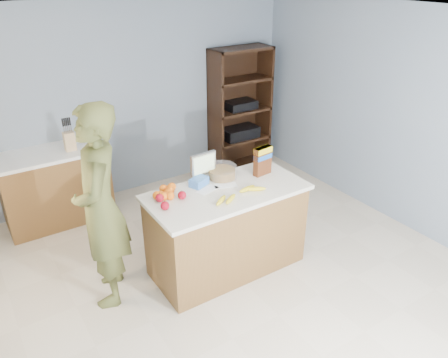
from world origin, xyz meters
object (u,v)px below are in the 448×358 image
counter_peninsula (227,233)px  cereal_box (263,159)px  shelving_unit (238,112)px  person (101,208)px  tv (203,165)px

counter_peninsula → cereal_box: 0.83m
shelving_unit → person: size_ratio=0.95×
counter_peninsula → shelving_unit: (1.55, 2.05, 0.45)m
person → tv: 1.09m
person → cereal_box: bearing=105.9°
counter_peninsula → cereal_box: size_ratio=5.24×
tv → cereal_box: bearing=-22.0°
shelving_unit → tv: shelving_unit is taller
cereal_box → tv: bearing=158.0°
counter_peninsula → person: 1.29m
person → tv: size_ratio=6.68×
counter_peninsula → person: size_ratio=0.83×
person → counter_peninsula: bearing=98.8°
cereal_box → counter_peninsula: bearing=-168.8°
person → tv: (1.08, 0.07, 0.12)m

